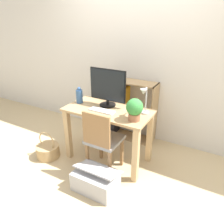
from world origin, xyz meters
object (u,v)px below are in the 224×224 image
Objects in this scene: keyboard at (102,111)px; potted_plant at (134,109)px; vase at (79,96)px; desk_lamp at (144,99)px; storage_box at (96,180)px; bookshelf at (117,107)px; monitor at (108,87)px; basket at (48,150)px; chair at (102,139)px.

keyboard is 0.48m from potted_plant.
desk_lamp is (0.92, 0.05, 0.11)m from vase.
storage_box is at bearing -67.28° from keyboard.
bookshelf reaches higher than storage_box.
potted_plant is (0.45, -0.04, 0.14)m from keyboard.
desk_lamp reaches higher than storage_box.
potted_plant is (0.87, -0.13, 0.04)m from vase.
monitor reaches higher than desk_lamp.
monitor is 0.54m from desk_lamp.
desk_lamp reaches higher than basket.
keyboard is 0.35× the size of bookshelf.
basket is at bearing -128.37° from vase.
vase is 0.92m from desk_lamp.
basket is (-0.70, -0.50, -0.92)m from monitor.
keyboard reaches higher than storage_box.
vase is 0.23× the size of bookshelf.
bookshelf reaches higher than chair.
basket is at bearing 168.11° from storage_box.
monitor reaches higher than keyboard.
monitor is 0.32m from keyboard.
keyboard is 1.28× the size of potted_plant.
storage_box is (0.39, -1.27, -0.36)m from bookshelf.
storage_box is (-0.29, -0.65, -0.84)m from desk_lamp.
keyboard is (0.03, -0.20, -0.25)m from monitor.
potted_plant reaches higher than storage_box.
potted_plant is at bearing -26.08° from monitor.
basket is at bearing -117.13° from bookshelf.
vase is at bearing -176.84° from desk_lamp.
chair is (0.53, -0.28, -0.38)m from vase.
desk_lamp is at bearing 42.25° from chair.
desk_lamp is at bearing 65.99° from storage_box.
vase reaches higher than storage_box.
basket is at bearing -167.59° from potted_plant.
monitor reaches higher than potted_plant.
basket is at bearing -160.02° from desk_lamp.
keyboard is at bearing 22.12° from basket.
keyboard is 0.55m from desk_lamp.
basket is (-0.84, -0.12, -0.37)m from chair.
bookshelf is (-0.29, 0.95, 0.01)m from chair.
basket is (-0.73, -0.30, -0.66)m from keyboard.
monitor is 0.79m from bookshelf.
vase is at bearing 171.24° from potted_plant.
desk_lamp is (0.53, -0.05, -0.05)m from monitor.
vase is at bearing 136.56° from storage_box.
potted_plant is 0.52× the size of storage_box.
monitor reaches higher than bookshelf.
bookshelf reaches higher than keyboard.
chair is 0.93m from basket.
chair is at bearing -157.43° from potted_plant.
desk_lamp is 1.30× the size of potted_plant.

